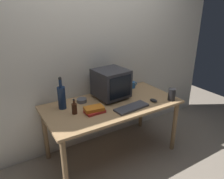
{
  "coord_description": "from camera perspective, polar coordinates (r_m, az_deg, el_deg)",
  "views": [
    {
      "loc": [
        -1.23,
        -2.01,
        1.85
      ],
      "look_at": [
        0.0,
        0.0,
        0.91
      ],
      "focal_mm": 34.55,
      "sensor_mm": 36.0,
      "label": 1
    }
  ],
  "objects": [
    {
      "name": "mug",
      "position": [
        3.08,
        5.42,
        1.28
      ],
      "size": [
        0.12,
        0.08,
        0.09
      ],
      "color": "#3370B2",
      "rests_on": "desk"
    },
    {
      "name": "book_stack",
      "position": [
        2.39,
        -4.69,
        -5.37
      ],
      "size": [
        0.23,
        0.16,
        0.07
      ],
      "color": "red",
      "rests_on": "desk"
    },
    {
      "name": "bottle_short",
      "position": [
        2.38,
        -9.94,
        -4.89
      ],
      "size": [
        0.06,
        0.06,
        0.18
      ],
      "color": "#472314",
      "rests_on": "desk"
    },
    {
      "name": "back_wall",
      "position": [
        2.82,
        -5.0,
        9.43
      ],
      "size": [
        4.0,
        0.08,
        2.5
      ],
      "primitive_type": "cube",
      "color": "silver",
      "rests_on": "ground"
    },
    {
      "name": "cd_spindle",
      "position": [
        2.65,
        -8.02,
        -2.88
      ],
      "size": [
        0.12,
        0.12,
        0.04
      ],
      "primitive_type": "cylinder",
      "color": "#595B66",
      "rests_on": "desk"
    },
    {
      "name": "metal_canister",
      "position": [
        2.76,
        15.54,
        -1.3
      ],
      "size": [
        0.09,
        0.09,
        0.15
      ],
      "primitive_type": "cylinder",
      "color": "black",
      "rests_on": "desk"
    },
    {
      "name": "keyboard",
      "position": [
        2.49,
        5.22,
        -4.77
      ],
      "size": [
        0.43,
        0.19,
        0.02
      ],
      "primitive_type": "cube",
      "rotation": [
        0.0,
        0.0,
        0.09
      ],
      "color": "#3F3F47",
      "rests_on": "desk"
    },
    {
      "name": "bottle_tall",
      "position": [
        2.49,
        -13.19,
        -1.89
      ],
      "size": [
        0.09,
        0.09,
        0.38
      ],
      "color": "navy",
      "rests_on": "desk"
    },
    {
      "name": "ground_plane",
      "position": [
        2.99,
        0.0,
        -16.41
      ],
      "size": [
        6.0,
        6.0,
        0.0
      ],
      "primitive_type": "plane",
      "color": "gray"
    },
    {
      "name": "desk",
      "position": [
        2.64,
        0.0,
        -5.28
      ],
      "size": [
        1.62,
        0.81,
        0.73
      ],
      "color": "tan",
      "rests_on": "ground"
    },
    {
      "name": "computer_mouse",
      "position": [
        2.69,
        10.93,
        -2.85
      ],
      "size": [
        0.08,
        0.11,
        0.04
      ],
      "primitive_type": "ellipsoid",
      "rotation": [
        0.0,
        0.0,
        0.2
      ],
      "color": "black",
      "rests_on": "desk"
    },
    {
      "name": "crt_monitor",
      "position": [
        2.69,
        -0.26,
        1.62
      ],
      "size": [
        0.41,
        0.42,
        0.37
      ],
      "color": "#333338",
      "rests_on": "desk"
    }
  ]
}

